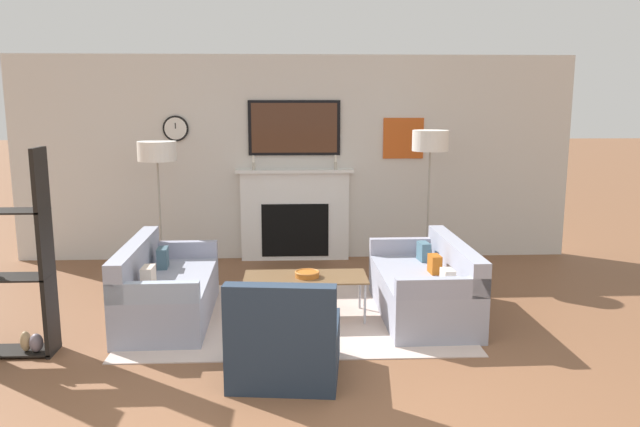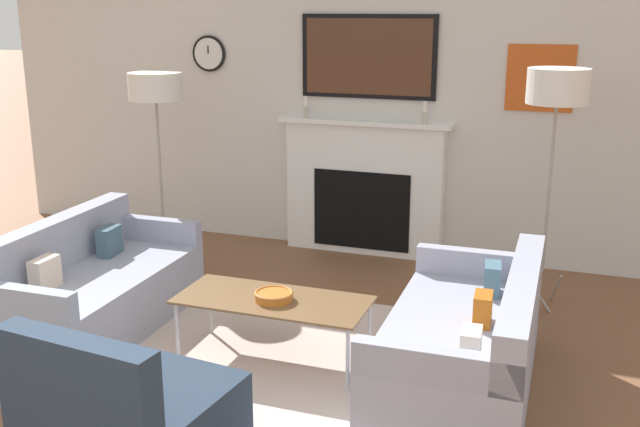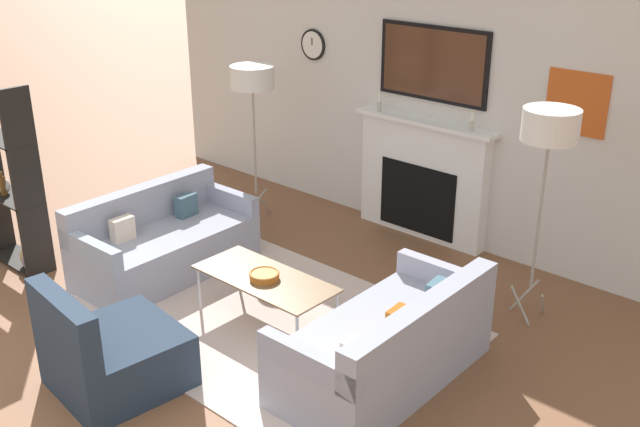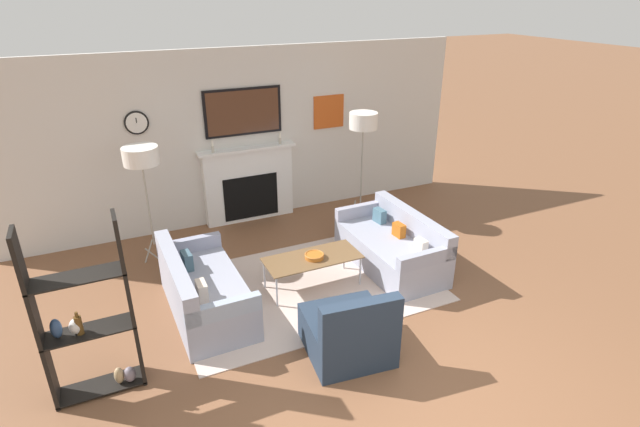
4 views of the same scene
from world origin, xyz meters
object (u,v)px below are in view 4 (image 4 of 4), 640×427
at_px(floor_lamp_left, 141,157).
at_px(armchair, 349,333).
at_px(couch_left, 203,292).
at_px(couch_right, 393,247).
at_px(decorative_bowl, 314,256).
at_px(coffee_table, 312,259).
at_px(floor_lamp_right, 363,122).
at_px(shelf_unit, 87,322).

bearing_deg(floor_lamp_left, armchair, -61.94).
height_order(couch_left, couch_right, couch_left).
height_order(armchair, decorative_bowl, armchair).
relative_size(decorative_bowl, floor_lamp_left, 0.15).
xyz_separation_m(coffee_table, floor_lamp_left, (-1.71, 1.53, 1.11)).
relative_size(couch_left, couch_right, 0.99).
bearing_deg(floor_lamp_right, coffee_table, -135.12).
relative_size(decorative_bowl, shelf_unit, 0.14).
bearing_deg(decorative_bowl, armchair, -98.88).
bearing_deg(floor_lamp_right, couch_right, -102.64).
bearing_deg(couch_right, coffee_table, -178.55).
bearing_deg(couch_right, floor_lamp_left, 152.73).
distance_m(couch_right, shelf_unit, 3.86).
xyz_separation_m(coffee_table, shelf_unit, (-2.54, -0.78, 0.38)).
xyz_separation_m(couch_right, shelf_unit, (-3.74, -0.81, 0.50)).
height_order(floor_lamp_right, shelf_unit, floor_lamp_right).
xyz_separation_m(armchair, floor_lamp_right, (1.72, 2.85, 1.35)).
relative_size(floor_lamp_left, floor_lamp_right, 0.93).
distance_m(armchair, floor_lamp_left, 3.46).
relative_size(couch_right, decorative_bowl, 6.90).
distance_m(couch_left, floor_lamp_right, 3.54).
xyz_separation_m(couch_right, floor_lamp_left, (-2.91, 1.50, 1.23)).
xyz_separation_m(floor_lamp_right, shelf_unit, (-4.08, -2.31, -0.84)).
height_order(armchair, floor_lamp_left, floor_lamp_left).
bearing_deg(decorative_bowl, floor_lamp_left, 138.03).
height_order(coffee_table, floor_lamp_right, floor_lamp_right).
relative_size(couch_left, coffee_table, 1.38).
height_order(couch_right, armchair, armchair).
height_order(floor_lamp_left, floor_lamp_right, floor_lamp_right).
bearing_deg(shelf_unit, couch_right, 12.23).
distance_m(coffee_table, decorative_bowl, 0.06).
distance_m(couch_right, floor_lamp_right, 2.04).
xyz_separation_m(armchair, shelf_unit, (-2.35, 0.54, 0.51)).
xyz_separation_m(coffee_table, decorative_bowl, (0.02, -0.02, 0.06)).
bearing_deg(floor_lamp_right, decorative_bowl, -134.41).
relative_size(armchair, shelf_unit, 0.53).
relative_size(floor_lamp_left, shelf_unit, 0.94).
distance_m(couch_left, couch_right, 2.57).
bearing_deg(armchair, floor_lamp_left, 118.06).
xyz_separation_m(couch_left, floor_lamp_right, (2.91, 1.50, 1.34)).
bearing_deg(decorative_bowl, shelf_unit, -163.48).
bearing_deg(couch_right, floor_lamp_right, 77.36).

